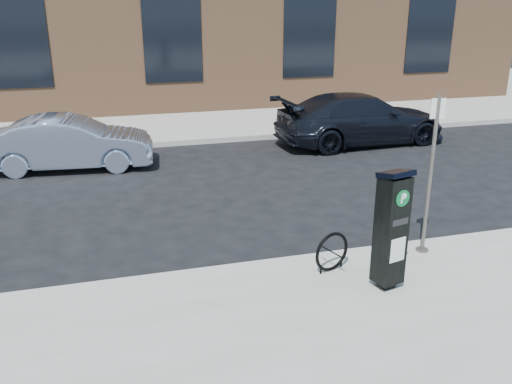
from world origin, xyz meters
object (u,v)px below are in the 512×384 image
object	(u,v)px
sign_pole	(430,177)
bike_rack	(332,252)
parking_kiosk	(391,228)
car_silver	(70,143)
car_dark	(361,119)

from	to	relation	value
sign_pole	bike_rack	xyz separation A→B (m)	(-1.69, -0.23, -0.95)
parking_kiosk	car_silver	world-z (taller)	parking_kiosk
car_dark	bike_rack	bearing A→B (deg)	147.65
sign_pole	car_dark	size ratio (longest dim) A/B	0.50
parking_kiosk	sign_pole	distance (m)	1.48
bike_rack	car_dark	size ratio (longest dim) A/B	0.12
parking_kiosk	car_dark	distance (m)	8.80
parking_kiosk	car_silver	distance (m)	8.93
bike_rack	car_silver	size ratio (longest dim) A/B	0.16
sign_pole	car_silver	size ratio (longest dim) A/B	0.64
sign_pole	car_dark	bearing A→B (deg)	81.33
sign_pole	car_silver	world-z (taller)	sign_pole
sign_pole	bike_rack	size ratio (longest dim) A/B	4.08
parking_kiosk	bike_rack	size ratio (longest dim) A/B	2.83
car_silver	car_dark	bearing A→B (deg)	-81.50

